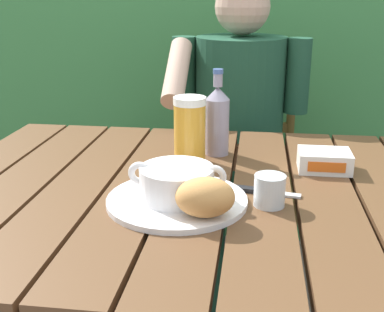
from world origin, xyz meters
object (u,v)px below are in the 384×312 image
water_glass_small (270,190)px  bread_roll (205,197)px  serving_plate (177,200)px  beer_bottle (217,119)px  person_eating (238,122)px  soup_bowl (177,182)px  chair_near_diner (239,170)px  table_knife (255,191)px  beer_glass (190,130)px  butter_tub (324,161)px

water_glass_small → bread_roll: bearing=-143.4°
serving_plate → beer_bottle: bearing=80.5°
person_eating → soup_bowl: 0.81m
chair_near_diner → table_knife: bearing=-85.9°
chair_near_diner → soup_bowl: bearing=-95.5°
person_eating → bread_roll: person_eating is taller
beer_glass → soup_bowl: bearing=-88.2°
serving_plate → beer_bottle: (0.06, 0.33, 0.09)m
person_eating → chair_near_diner: bearing=89.2°
serving_plate → beer_glass: bearing=91.8°
beer_glass → water_glass_small: bearing=-50.7°
bread_roll → beer_bottle: 0.41m
person_eating → beer_glass: bearing=-100.5°
bread_roll → soup_bowl: bearing=130.6°
serving_plate → soup_bowl: (0.00, 0.00, 0.04)m
person_eating → beer_bottle: person_eating is taller
person_eating → bread_roll: size_ratio=10.00×
bread_roll → beer_glass: size_ratio=0.72×
beer_bottle → butter_tub: (0.27, -0.09, -0.07)m
serving_plate → butter_tub: 0.41m
beer_glass → beer_bottle: bearing=50.2°
bread_roll → beer_bottle: size_ratio=0.54×
serving_plate → water_glass_small: (0.19, 0.01, 0.03)m
serving_plate → table_knife: size_ratio=1.80×
serving_plate → soup_bowl: bearing=90.0°
person_eating → serving_plate: 0.80m
bread_roll → beer_glass: beer_glass is taller
table_knife → beer_bottle: bearing=112.5°
beer_bottle → butter_tub: 0.29m
serving_plate → butter_tub: size_ratio=2.34×
serving_plate → table_knife: bearing=25.2°
chair_near_diner → soup_bowl: 1.06m
beer_bottle → table_knife: bearing=-67.5°
soup_bowl → bread_roll: bread_roll is taller
chair_near_diner → beer_bottle: beer_bottle is taller
beer_glass → butter_tub: size_ratio=1.36×
person_eating → soup_bowl: bearing=-96.6°
beer_bottle → table_knife: 0.29m
person_eating → butter_tub: size_ratio=9.82×
beer_bottle → butter_tub: size_ratio=1.82×
table_knife → bread_roll: bearing=-121.6°
water_glass_small → butter_tub: 0.26m
serving_plate → bread_roll: bread_roll is taller
table_knife → serving_plate: bearing=-154.8°
person_eating → bread_roll: 0.88m
water_glass_small → butter_tub: (0.14, 0.23, -0.01)m
beer_bottle → beer_glass: bearing=-129.8°
soup_bowl → bread_roll: bearing=-49.4°
beer_glass → beer_bottle: size_ratio=0.74×
chair_near_diner → bread_roll: (-0.03, -1.07, 0.34)m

